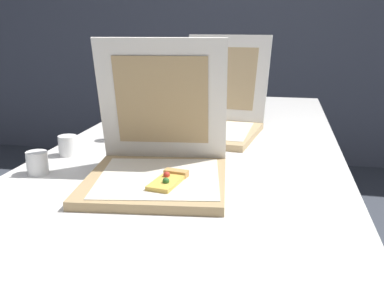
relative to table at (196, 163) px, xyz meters
The scene contains 8 objects.
wall_back 2.44m from the table, 90.00° to the left, with size 10.00×0.10×2.60m, color slate.
table is the anchor object (origin of this frame).
pizza_box_front 0.33m from the table, 96.48° to the right, with size 0.38×0.38×0.35m.
pizza_box_middle 0.25m from the table, 86.50° to the left, with size 0.40×0.50×0.35m.
cup_white_near_left 0.50m from the table, 138.52° to the right, with size 0.06×0.06×0.06m, color white.
cup_white_near_center 0.40m from the table, 157.48° to the right, with size 0.06×0.06×0.06m, color white.
cup_white_mid 0.31m from the table, behind, with size 0.06×0.06×0.06m, color white.
cup_white_far 0.43m from the table, 118.29° to the left, with size 0.06×0.06×0.06m, color white.
Camera 1 is at (0.26, -0.71, 1.14)m, focal length 40.41 mm.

